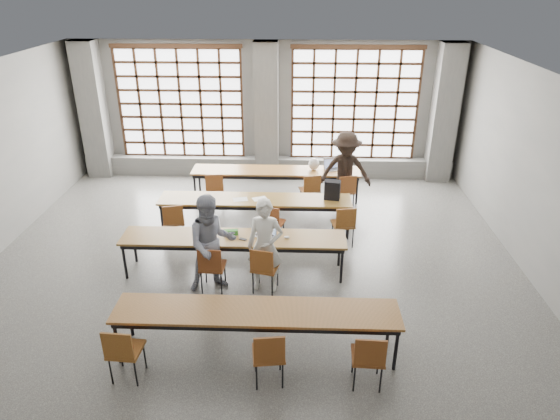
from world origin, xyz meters
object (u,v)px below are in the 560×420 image
object	(u,v)px
desk_row_a	(276,172)
phone	(243,239)
mouse	(287,237)
chair_mid_left	(174,219)
chair_front_right	(264,265)
chair_near_right	(369,355)
student_male	(265,246)
backpack	(332,190)
chair_near_mid	(269,352)
chair_back_mid	(311,188)
chair_back_left	(215,187)
chair_front_left	(211,264)
desk_row_c	(234,240)
student_back	(345,171)
student_female	(212,243)
plastic_bag	(314,164)
chair_near_left	(123,349)
green_box	(231,232)
chair_back_right	(346,189)
desk_row_d	(256,314)
laptop_front	(266,232)
laptop_back	(332,167)
chair_mid_right	(344,222)
chair_mid_centre	(272,221)
desk_row_b	(255,202)
red_pouch	(125,347)

from	to	relation	value
desk_row_a	phone	xyz separation A→B (m)	(-0.43, -3.46, 0.07)
phone	mouse	bearing A→B (deg)	5.93
desk_row_a	chair_mid_left	xyz separation A→B (m)	(-1.94, -2.32, -0.13)
chair_front_right	chair_near_right	bearing A→B (deg)	-54.89
chair_mid_left	chair_front_right	distance (m)	2.54
student_male	backpack	distance (m)	2.54
mouse	backpack	distance (m)	1.96
chair_near_mid	backpack	world-z (taller)	backpack
chair_back_mid	chair_front_right	world-z (taller)	same
chair_back_left	chair_front_left	bearing A→B (deg)	-81.91
desk_row_c	student_back	distance (m)	3.62
student_female	plastic_bag	world-z (taller)	student_female
chair_near_left	green_box	distance (m)	3.04
chair_back_right	student_back	bearing A→B (deg)	99.06
chair_mid_left	desk_row_c	bearing A→B (deg)	-37.94
desk_row_d	chair_front_left	xyz separation A→B (m)	(-0.88, 1.49, -0.13)
student_female	laptop_front	size ratio (longest dim) A/B	3.75
backpack	plastic_bag	bearing A→B (deg)	111.73
chair_back_left	chair_near_mid	distance (m)	5.71
chair_back_right	green_box	bearing A→B (deg)	-130.58
laptop_back	green_box	distance (m)	3.93
chair_back_right	plastic_bag	size ratio (longest dim) A/B	3.08
chair_back_right	student_back	world-z (taller)	student_back
desk_row_c	chair_near_left	distance (m)	2.98
desk_row_c	desk_row_d	world-z (taller)	same
chair_front_left	backpack	distance (m)	3.21
chair_back_mid	chair_front_right	bearing A→B (deg)	-104.09
student_back	green_box	bearing A→B (deg)	-128.50
backpack	laptop_back	bearing A→B (deg)	97.34
chair_back_left	student_back	bearing A→B (deg)	2.46
chair_back_left	chair_front_right	world-z (taller)	same
student_back	chair_front_left	bearing A→B (deg)	-125.17
desk_row_c	chair_mid_left	bearing A→B (deg)	142.06
desk_row_d	chair_mid_right	world-z (taller)	chair_mid_right
student_male	chair_mid_centre	bearing A→B (deg)	95.12
chair_back_left	chair_front_right	xyz separation A→B (m)	(1.36, -3.36, 0.00)
desk_row_b	chair_mid_right	distance (m)	1.92
desk_row_c	chair_near_left	xyz separation A→B (m)	(-1.13, -2.75, -0.13)
chair_near_mid	plastic_bag	world-z (taller)	plastic_bag
backpack	desk_row_c	bearing A→B (deg)	-126.60
chair_near_mid	backpack	distance (m)	4.61
chair_back_right	chair_mid_centre	size ratio (longest dim) A/B	1.00
chair_back_mid	red_pouch	size ratio (longest dim) A/B	4.40
chair_mid_left	chair_mid_right	size ratio (longest dim) A/B	1.00
chair_near_left	phone	world-z (taller)	chair_near_left
chair_back_mid	chair_mid_centre	distance (m)	1.88
desk_row_c	red_pouch	world-z (taller)	desk_row_c
chair_front_right	backpack	xyz separation A→B (m)	(1.26, 2.35, 0.39)
chair_near_mid	laptop_front	distance (m)	2.87
desk_row_b	chair_front_left	world-z (taller)	chair_front_left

